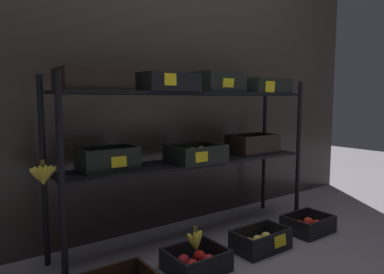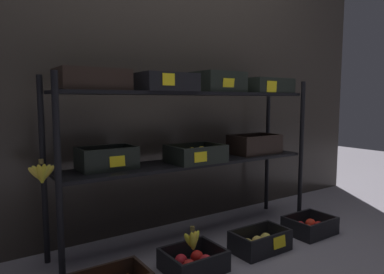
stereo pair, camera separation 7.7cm
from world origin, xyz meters
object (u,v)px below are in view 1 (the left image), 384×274
crate_ground_right_apple_red (308,225)px  banana_bunch_loose (196,240)px  display_rack (191,123)px  crate_ground_apple_gold (261,242)px  crate_ground_apple_red (196,262)px

crate_ground_right_apple_red → banana_bunch_loose: (-0.96, 0.02, 0.13)m
display_rack → crate_ground_apple_gold: (0.25, -0.39, -0.71)m
display_rack → crate_ground_right_apple_red: display_rack is taller
crate_ground_apple_red → banana_bunch_loose: 0.13m
display_rack → crate_ground_apple_gold: 0.85m
display_rack → crate_ground_apple_red: display_rack is taller
crate_ground_apple_red → display_rack: bearing=57.9°
display_rack → crate_ground_apple_red: bearing=-122.1°
display_rack → banana_bunch_loose: display_rack is taller
crate_ground_apple_red → crate_ground_apple_gold: (0.47, -0.03, 0.00)m
crate_ground_apple_gold → display_rack: bearing=122.3°
display_rack → crate_ground_right_apple_red: (0.72, -0.38, -0.72)m
display_rack → crate_ground_apple_gold: bearing=-57.7°
crate_ground_apple_red → crate_ground_right_apple_red: 0.95m
banana_bunch_loose → crate_ground_apple_gold: bearing=-2.8°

